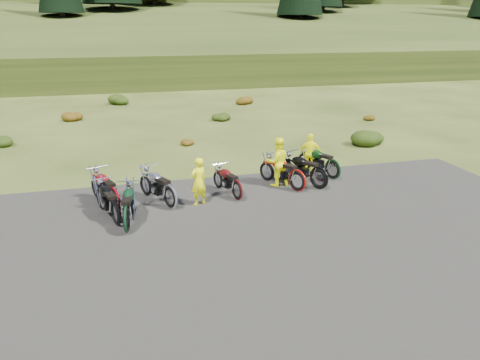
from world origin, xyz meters
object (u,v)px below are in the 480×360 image
object	(u,v)px
motorcycle_0	(117,226)
person_middle	(199,182)
motorcycle_3	(171,209)
motorcycle_7	(332,179)

from	to	relation	value
motorcycle_0	person_middle	size ratio (longest dim) A/B	1.36
motorcycle_3	motorcycle_7	bearing A→B (deg)	-103.70
motorcycle_7	person_middle	world-z (taller)	person_middle
motorcycle_7	motorcycle_0	bearing A→B (deg)	81.14
motorcycle_0	motorcycle_3	distance (m)	1.92
motorcycle_0	motorcycle_3	bearing A→B (deg)	-80.52
motorcycle_3	motorcycle_7	size ratio (longest dim) A/B	1.04
person_middle	motorcycle_3	bearing A→B (deg)	-18.98
motorcycle_0	person_middle	distance (m)	2.95
motorcycle_7	person_middle	distance (m)	5.61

